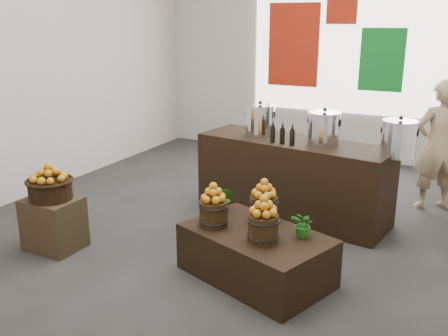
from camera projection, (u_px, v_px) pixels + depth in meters
The scene contains 24 objects.
ground at pixel (239, 224), 5.91m from camera, with size 7.00×7.00×0.00m, color #333331.
back_wall at pixel (329, 40), 8.34m from camera, with size 6.00×0.04×4.00m, color #BDB5AE.
back_opening at pixel (346, 40), 8.19m from camera, with size 3.20×0.02×2.40m, color white.
deco_red_left at pixel (294, 45), 8.60m from camera, with size 0.90×0.04×1.40m, color #AE210D.
deco_green_right at pixel (382, 60), 8.01m from camera, with size 0.70×0.04×1.00m, color #127324.
deco_red_upper at pixel (342, 8), 8.08m from camera, with size 0.50×0.04×0.50m, color #AE210D.
crate at pixel (54, 223), 5.23m from camera, with size 0.55×0.45×0.55m, color #472F21.
wicker_basket at pixel (50, 190), 5.12m from camera, with size 0.44×0.44×0.20m, color black.
apples_in_basket at pixel (48, 172), 5.06m from camera, with size 0.34×0.34×0.18m, color #AD1C05, non-canonical shape.
display_table at pixel (256, 255), 4.63m from camera, with size 1.33×0.82×0.46m, color black.
apple_bucket_front_left at pixel (213, 214), 4.67m from camera, with size 0.27×0.27×0.25m, color #33220E.
apples_in_bucket_front_left at pixel (213, 192), 4.61m from camera, with size 0.20×0.20×0.18m, color #AD1C05, non-canonical shape.
apple_bucket_front_right at pixel (263, 228), 4.34m from camera, with size 0.27×0.27×0.25m, color #33220E.
apples_in_bucket_front_right at pixel (264, 205), 4.28m from camera, with size 0.20×0.20×0.18m, color #AD1C05, non-canonical shape.
apple_bucket_rear at pixel (264, 209), 4.78m from camera, with size 0.27×0.27×0.25m, color #33220E.
apples_in_bucket_rear at pixel (264, 188), 4.72m from camera, with size 0.20×0.20×0.18m, color #AD1C05, non-canonical shape.
herb_garnish_right at pixel (304, 225), 4.43m from camera, with size 0.21×0.19×0.24m, color #1C6314.
herb_garnish_left at pixel (226, 199), 5.02m from camera, with size 0.14×0.11×0.26m, color #1C6314.
counter at pixel (292, 179), 6.04m from camera, with size 2.32×0.74×0.95m, color black.
stock_pot_left at pixel (260, 121), 6.12m from camera, with size 0.36×0.36×0.36m, color silver.
stock_pot_center at pixel (324, 129), 5.65m from camera, with size 0.36×0.36×0.36m, color silver.
stock_pot_right at pixel (399, 139), 5.19m from camera, with size 0.36×0.36×0.36m, color silver.
oil_cruets at pixel (285, 133), 5.69m from camera, with size 0.25×0.06×0.26m, color black, non-canonical shape.
shopper at pixel (437, 146), 6.20m from camera, with size 0.60×0.39×1.64m, color #9F8561.
Camera 1 is at (2.30, -4.97, 2.33)m, focal length 40.00 mm.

